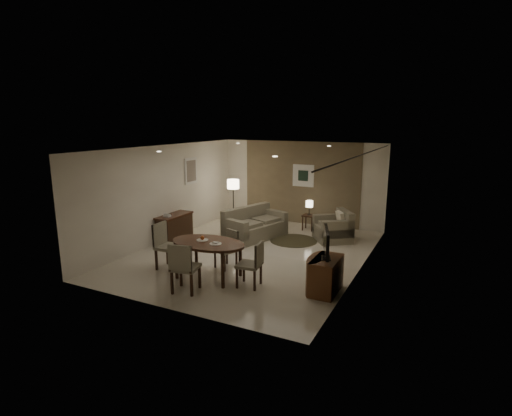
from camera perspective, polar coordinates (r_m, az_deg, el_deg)
The scene contains 31 objects.
room_shell at distance 10.41m, azimuth 0.49°, elevation 1.29°, with size 5.50×7.00×2.70m.
taupe_accent at distance 13.21m, azimuth 6.38°, elevation 3.58°, with size 3.96×0.03×2.70m, color #726247.
curtain_wall at distance 9.19m, azimuth 14.56°, elevation -0.80°, with size 0.08×6.70×2.58m, color beige, non-canonical shape.
curtain_rod at distance 8.99m, azimuth 15.01°, elevation 7.42°, with size 0.03×0.03×6.80m, color black.
art_back_frame at distance 13.12m, azimuth 6.77°, elevation 4.62°, with size 0.72×0.03×0.72m, color silver.
art_back_canvas at distance 13.10m, azimuth 6.75°, elevation 4.61°, with size 0.34×0.01×0.34m, color black.
art_left_frame at distance 12.40m, azimuth -9.27°, elevation 5.26°, with size 0.03×0.60×0.80m, color silver.
art_left_canvas at distance 12.39m, azimuth -9.22°, elevation 5.25°, with size 0.01×0.46×0.64m, color gray.
downlight_nl at distance 9.15m, azimuth -13.69°, elevation 7.85°, with size 0.10×0.10×0.01m, color white.
downlight_nr at distance 7.66m, azimuth 2.73°, elevation 7.37°, with size 0.10×0.10×0.01m, color white.
downlight_fl at distance 12.12m, azimuth -2.59°, elevation 9.21°, with size 0.10×0.10×0.01m, color white.
downlight_fr at distance 11.04m, azimuth 10.38°, elevation 8.71°, with size 0.10×0.10×0.01m, color white.
console_desk at distance 11.60m, azimuth -11.54°, elevation -2.76°, with size 0.48×1.20×0.75m, color #412615, non-canonical shape.
telephone at distance 11.27m, azimuth -12.57°, elevation -1.02°, with size 0.20×0.14×0.09m, color white, non-canonical shape.
tv_cabinet at distance 8.15m, azimuth 9.97°, elevation -9.45°, with size 0.48×0.90×0.70m, color brown, non-canonical shape.
flat_tv at distance 7.93m, azimuth 10.01°, elevation -4.92°, with size 0.06×0.88×0.60m, color black, non-canonical shape.
dining_table at distance 8.80m, azimuth -6.79°, elevation -7.34°, with size 1.70×1.06×0.80m, color #412615, non-canonical shape.
chair_near at distance 8.12m, azimuth -10.04°, elevation -8.27°, with size 0.50×0.50×1.03m, color gray, non-canonical shape.
chair_far at distance 9.28m, azimuth -4.35°, elevation -5.96°, with size 0.43×0.43×0.88m, color gray, non-canonical shape.
chair_left at distance 9.40m, azimuth -12.32°, elevation -5.38°, with size 0.51×0.51×1.06m, color gray, non-canonical shape.
chair_right at distance 8.24m, azimuth -1.00°, elevation -8.04°, with size 0.46×0.46×0.95m, color gray, non-canonical shape.
plate_a at distance 8.80m, azimuth -7.66°, elevation -4.57°, with size 0.26×0.26×0.02m, color white.
plate_b at distance 8.51m, azimuth -5.80°, elevation -5.11°, with size 0.26×0.26×0.02m, color white.
fruit_apple at distance 8.79m, azimuth -7.67°, elevation -4.23°, with size 0.09×0.09×0.09m, color #C04C16.
napkin at distance 8.51m, azimuth -5.80°, elevation -4.96°, with size 0.12×0.08×0.03m, color white.
round_rug at distance 11.47m, azimuth 5.39°, elevation -4.65°, with size 1.34×1.34×0.01m, color #403C24.
sofa at distance 11.58m, azimuth -0.09°, elevation -2.18°, with size 0.94×1.87×0.88m, color gray, non-canonical shape.
armchair at distance 11.54m, azimuth 10.91°, elevation -2.51°, with size 0.97×0.92×0.86m, color gray, non-canonical shape.
side_table at distance 12.58m, azimuth 7.56°, elevation -2.05°, with size 0.38×0.38×0.48m, color #321F10, non-canonical shape.
table_lamp at distance 12.47m, azimuth 7.62°, elevation 0.14°, with size 0.22×0.22×0.50m, color #FFEAC1, non-canonical shape.
floor_lamp at distance 12.92m, azimuth -3.25°, elevation 0.76°, with size 0.38×0.38×1.51m, color #FFE5B7, non-canonical shape.
Camera 1 is at (4.47, -8.78, 3.35)m, focal length 28.00 mm.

